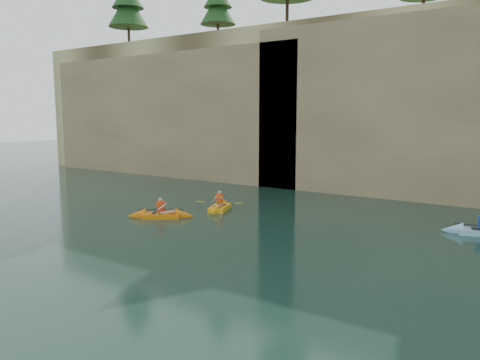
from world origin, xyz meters
The scene contains 8 objects.
ground centered at (0.00, 0.00, 0.00)m, with size 160.00×160.00×0.00m, color black.
cliff centered at (0.00, 30.00, 6.00)m, with size 70.00×16.00×12.00m, color tan.
cliff_slab_west centered at (-20.00, 22.60, 5.28)m, with size 26.00×2.40×10.56m, color #95825A.
cliff_slab_center centered at (2.00, 22.60, 5.70)m, with size 24.00×2.40×11.40m, color #95825A.
sea_cave_west centered at (-18.00, 21.95, 2.00)m, with size 4.50×1.00×4.00m, color black.
sea_cave_center centered at (-4.00, 21.95, 1.60)m, with size 3.50×1.00×3.20m, color black.
kayaker_orange centered at (-8.39, 9.67, 0.16)m, with size 3.19×2.56×1.28m.
kayaker_yellow centered at (-7.14, 12.93, 0.16)m, with size 2.44×3.29×1.33m.
Camera 1 is at (7.96, -6.99, 5.12)m, focal length 35.00 mm.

